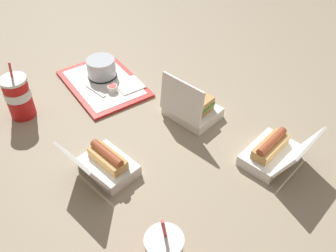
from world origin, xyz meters
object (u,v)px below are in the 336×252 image
object	(u,v)px
cake_container	(101,68)
clamshell_hotdog_corner	(273,152)
food_tray	(104,84)
clamshell_sandwich_center	(192,107)
plastic_fork	(95,91)
ketchup_cup	(112,88)
soda_cup_back	(18,96)
clamshell_hotdog_front	(105,164)

from	to	relation	value
cake_container	clamshell_hotdog_corner	world-z (taller)	clamshell_hotdog_corner
food_tray	clamshell_sandwich_center	size ratio (longest dim) A/B	2.31
food_tray	plastic_fork	bearing A→B (deg)	111.62
ketchup_cup	plastic_fork	xyz separation A→B (m)	(0.05, 0.05, -0.01)
cake_container	clamshell_hotdog_corner	bearing A→B (deg)	-174.83
food_tray	plastic_fork	size ratio (longest dim) A/B	3.82
soda_cup_back	plastic_fork	bearing A→B (deg)	-110.46
cake_container	clamshell_hotdog_corner	distance (m)	0.76
cake_container	soda_cup_back	xyz separation A→B (m)	(0.04, 0.35, 0.03)
food_tray	clamshell_hotdog_corner	world-z (taller)	clamshell_hotdog_corner
clamshell_hotdog_front	clamshell_hotdog_corner	bearing A→B (deg)	-131.86
cake_container	plastic_fork	distance (m)	0.11
food_tray	clamshell_hotdog_corner	distance (m)	0.73
plastic_fork	clamshell_sandwich_center	bearing A→B (deg)	-156.73
ketchup_cup	clamshell_hotdog_corner	world-z (taller)	clamshell_hotdog_corner
clamshell_hotdog_corner	soda_cup_back	size ratio (longest dim) A/B	0.84
cake_container	soda_cup_back	distance (m)	0.35
clamshell_hotdog_front	ketchup_cup	bearing A→B (deg)	-43.95
food_tray	plastic_fork	xyz separation A→B (m)	(-0.02, 0.06, 0.01)
food_tray	cake_container	xyz separation A→B (m)	(0.04, -0.03, 0.04)
cake_container	plastic_fork	bearing A→B (deg)	125.15
clamshell_hotdog_corner	clamshell_hotdog_front	xyz separation A→B (m)	(0.35, 0.39, -0.00)
food_tray	soda_cup_back	world-z (taller)	soda_cup_back
food_tray	cake_container	bearing A→B (deg)	-35.67
soda_cup_back	clamshell_sandwich_center	bearing A→B (deg)	-138.35
ketchup_cup	plastic_fork	distance (m)	0.07
cake_container	soda_cup_back	size ratio (longest dim) A/B	0.54
clamshell_sandwich_center	ketchup_cup	bearing A→B (deg)	17.93
ketchup_cup	clamshell_hotdog_front	xyz separation A→B (m)	(-0.30, 0.29, 0.01)
cake_container	clamshell_hotdog_front	xyz separation A→B (m)	(-0.41, 0.32, -0.01)
plastic_fork	clamshell_hotdog_front	xyz separation A→B (m)	(-0.34, 0.24, 0.02)
ketchup_cup	soda_cup_back	distance (m)	0.35
clamshell_hotdog_corner	food_tray	bearing A→B (deg)	7.56
clamshell_hotdog_corner	clamshell_sandwich_center	distance (m)	0.33
soda_cup_back	clamshell_hotdog_front	bearing A→B (deg)	-177.08
plastic_fork	clamshell_sandwich_center	distance (m)	0.40
food_tray	soda_cup_back	distance (m)	0.34
clamshell_hotdog_corner	clamshell_hotdog_front	bearing A→B (deg)	48.14
food_tray	cake_container	size ratio (longest dim) A/B	3.54
ketchup_cup	clamshell_hotdog_corner	bearing A→B (deg)	-170.56
cake_container	plastic_fork	xyz separation A→B (m)	(-0.06, 0.09, -0.03)
cake_container	clamshell_sandwich_center	world-z (taller)	clamshell_sandwich_center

